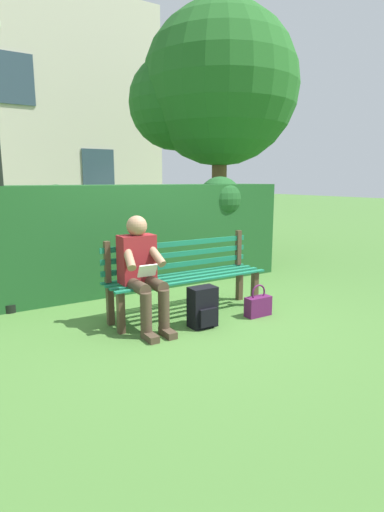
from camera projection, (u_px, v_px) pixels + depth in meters
ground at (188, 314)px, 4.78m from camera, size 60.00×60.00×0.00m
park_bench at (184, 274)px, 4.75m from camera, size 1.95×0.47×0.92m
person_seated at (142, 269)px, 4.25m from camera, size 0.44×0.73×1.20m
hedge_backdrop at (142, 233)px, 5.97m from camera, size 4.57×0.85×1.62m
tree at (212, 90)px, 7.87m from camera, size 3.18×3.03×4.87m
building_facade at (9, 119)px, 11.10m from camera, size 7.99×2.89×6.42m
backpack at (203, 307)px, 4.34m from camera, size 0.29×0.26×0.44m
handbag at (258, 305)px, 4.70m from camera, size 0.32×0.13×0.38m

